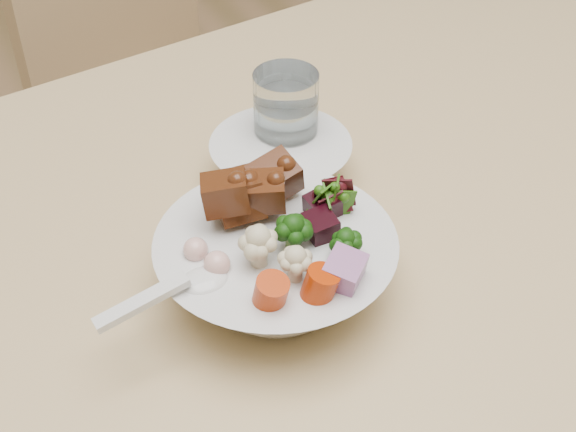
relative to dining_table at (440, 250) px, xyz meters
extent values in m
cube|color=tan|center=(0.00, 0.00, 0.06)|extent=(1.68, 1.11, 0.04)
cylinder|color=tan|center=(0.64, 0.46, -0.31)|extent=(0.06, 0.06, 0.69)
cube|color=tan|center=(-0.07, 0.61, -0.25)|extent=(0.50, 0.50, 0.04)
cube|color=tan|center=(-0.14, 0.77, -0.05)|extent=(0.35, 0.18, 0.41)
cylinder|color=tan|center=(-0.15, 0.40, -0.46)|extent=(0.03, 0.03, 0.39)
cylinder|color=tan|center=(0.14, 0.53, -0.46)|extent=(0.03, 0.03, 0.39)
cylinder|color=tan|center=(-0.28, 0.69, -0.46)|extent=(0.03, 0.03, 0.39)
cylinder|color=tan|center=(0.01, 0.82, -0.46)|extent=(0.03, 0.03, 0.39)
sphere|color=black|center=(-0.21, -0.06, 0.15)|extent=(0.03, 0.03, 0.03)
sphere|color=beige|center=(-0.24, -0.07, 0.15)|extent=(0.04, 0.04, 0.04)
cube|color=black|center=(-0.16, -0.03, 0.14)|extent=(0.04, 0.03, 0.02)
cube|color=#8B5487|center=(-0.19, -0.11, 0.14)|extent=(0.04, 0.05, 0.03)
cylinder|color=#B12404|center=(-0.25, -0.11, 0.14)|extent=(0.03, 0.03, 0.03)
sphere|color=#DDA69B|center=(-0.27, -0.06, 0.14)|extent=(0.02, 0.02, 0.02)
ellipsoid|color=silver|center=(-0.28, -0.06, 0.13)|extent=(0.04, 0.04, 0.01)
cube|color=silver|center=(-0.34, -0.07, 0.14)|extent=(0.08, 0.02, 0.02)
cylinder|color=silver|center=(-0.13, 0.11, 0.13)|extent=(0.06, 0.06, 0.11)
cylinder|color=white|center=(-0.13, 0.11, 0.12)|extent=(0.06, 0.06, 0.07)
camera|label=1|loc=(-0.42, -0.50, 0.58)|focal=50.00mm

